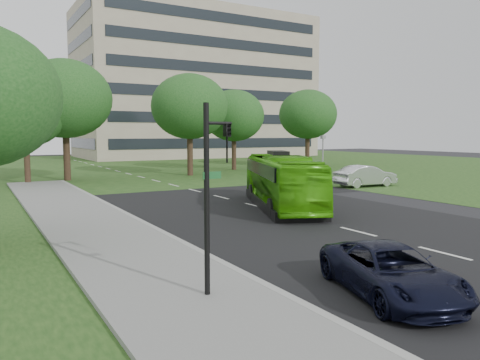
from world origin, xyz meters
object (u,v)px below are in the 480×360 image
(office_building, at_px, (196,86))
(traffic_light, at_px, (212,186))
(tree_park_a, at_px, (25,114))
(suv, at_px, (391,271))
(tree_park_e, at_px, (308,114))
(bus, at_px, (282,181))
(tree_park_b, at_px, (65,99))
(camera_pole, at_px, (323,153))
(tree_park_c, at_px, (190,107))
(sedan, at_px, (365,176))
(tree_park_d, at_px, (234,116))

(office_building, relative_size, traffic_light, 8.56)
(tree_park_a, xyz_separation_m, suv, (4.94, -32.85, -4.89))
(office_building, distance_m, tree_park_a, 49.26)
(tree_park_e, relative_size, bus, 0.92)
(tree_park_b, distance_m, camera_pole, 21.99)
(tree_park_c, distance_m, traffic_light, 34.27)
(traffic_light, bearing_deg, bus, 33.26)
(tree_park_a, bearing_deg, tree_park_e, 8.50)
(tree_park_a, xyz_separation_m, camera_pole, (19.68, -12.61, -3.02))
(tree_park_e, height_order, bus, tree_park_e)
(tree_park_e, distance_m, bus, 32.90)
(office_building, xyz_separation_m, tree_park_c, (-17.29, -36.58, -5.95))
(sedan, relative_size, traffic_light, 1.05)
(tree_park_b, height_order, tree_park_c, tree_park_b)
(tree_park_a, distance_m, bus, 23.05)
(tree_park_a, height_order, tree_park_d, tree_park_d)
(tree_park_c, height_order, traffic_light, tree_park_c)
(tree_park_c, bearing_deg, sedan, -63.55)
(bus, distance_m, sedan, 12.45)
(bus, relative_size, sedan, 2.07)
(bus, height_order, traffic_light, traffic_light)
(bus, height_order, sedan, bus)
(office_building, relative_size, tree_park_a, 4.93)
(office_building, distance_m, bus, 61.85)
(tree_park_b, bearing_deg, tree_park_a, -157.92)
(tree_park_a, distance_m, tree_park_b, 3.77)
(office_building, relative_size, suv, 8.88)
(tree_park_e, xyz_separation_m, bus, (-21.09, -24.77, -4.92))
(office_building, distance_m, tree_park_b, 46.03)
(bus, bearing_deg, tree_park_d, 88.88)
(tree_park_e, relative_size, traffic_light, 1.99)
(tree_park_b, bearing_deg, sedan, -40.77)
(tree_park_c, relative_size, traffic_light, 2.06)
(tree_park_d, distance_m, suv, 41.32)
(tree_park_b, xyz_separation_m, tree_park_d, (18.21, 3.34, -0.94))
(sedan, bearing_deg, tree_park_a, 59.64)
(tree_park_c, distance_m, suv, 35.18)
(tree_park_a, xyz_separation_m, tree_park_d, (21.45, 4.65, 0.46))
(bus, bearing_deg, tree_park_e, 72.07)
(tree_park_b, xyz_separation_m, traffic_light, (-2.14, -32.16, -4.17))
(tree_park_c, height_order, suv, tree_park_c)
(tree_park_e, height_order, traffic_light, tree_park_e)
(tree_park_a, height_order, suv, tree_park_a)
(tree_park_d, height_order, traffic_light, tree_park_d)
(tree_park_e, distance_m, camera_pole, 21.50)
(tree_park_e, xyz_separation_m, sedan, (-9.78, -19.60, -5.53))
(tree_park_d, relative_size, bus, 0.87)
(sedan, distance_m, camera_pole, 3.63)
(tree_park_d, xyz_separation_m, sedan, (0.53, -19.50, -5.17))
(tree_park_a, relative_size, tree_park_d, 0.92)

